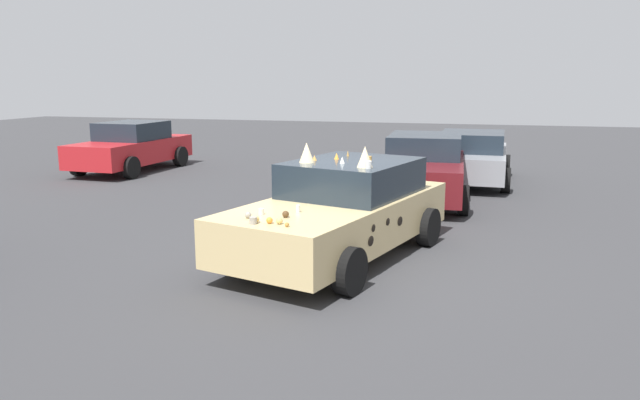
% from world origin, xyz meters
% --- Properties ---
extents(ground_plane, '(60.00, 60.00, 0.00)m').
position_xyz_m(ground_plane, '(0.00, 0.00, 0.00)').
color(ground_plane, '#38383A').
extents(art_car_decorated, '(4.78, 2.96, 1.78)m').
position_xyz_m(art_car_decorated, '(0.10, -0.03, 0.74)').
color(art_car_decorated, '#D8BC7F').
rests_on(art_car_decorated, ground).
extents(parked_sedan_behind_right, '(4.34, 2.10, 1.48)m').
position_xyz_m(parked_sedan_behind_right, '(7.25, 8.21, 0.73)').
color(parked_sedan_behind_right, red).
rests_on(parked_sedan_behind_right, ground).
extents(parked_sedan_near_right, '(4.39, 2.15, 1.49)m').
position_xyz_m(parked_sedan_near_right, '(4.97, -0.79, 0.75)').
color(parked_sedan_near_right, '#5B1419').
rests_on(parked_sedan_near_right, ground).
extents(parked_sedan_row_back_center, '(4.42, 2.10, 1.37)m').
position_xyz_m(parked_sedan_row_back_center, '(7.78, -1.77, 0.70)').
color(parked_sedan_row_back_center, gray).
rests_on(parked_sedan_row_back_center, ground).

